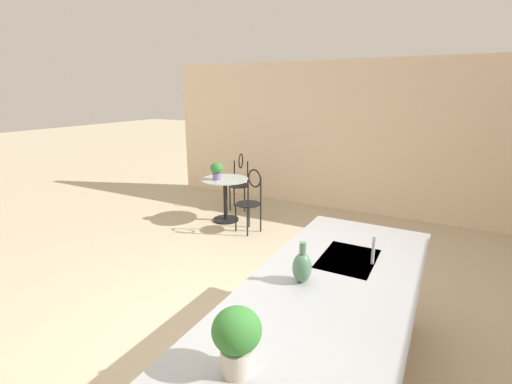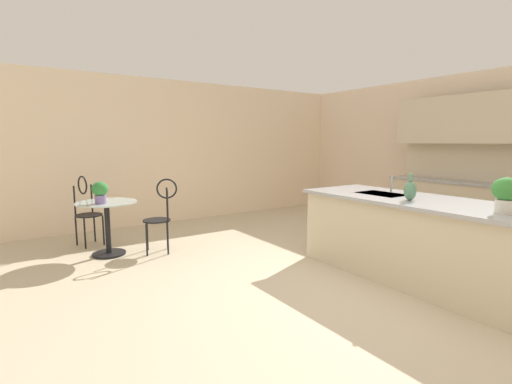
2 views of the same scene
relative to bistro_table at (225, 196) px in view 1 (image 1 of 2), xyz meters
The scene contains 10 objects.
ground_plane 3.25m from the bistro_table, 34.82° to the left, with size 40.00×40.00×0.00m, color beige.
wall_left_window 2.61m from the bistro_table, 131.36° to the left, with size 0.12×7.80×2.70m, color beige.
kitchen_island 3.98m from the bistro_table, 42.43° to the left, with size 2.80×1.06×0.92m.
bistro_table is the anchor object (origin of this frame).
chair_near_window 0.72m from the bistro_table, 66.28° to the left, with size 0.48×0.52×1.04m.
chair_by_island 0.74m from the bistro_table, 169.12° to the right, with size 0.52×0.47×1.04m.
sink_faucet 3.78m from the bistro_table, 50.17° to the left, with size 0.02×0.02×0.22m, color #B2B5BA.
potted_plant_on_table 0.48m from the bistro_table, 40.77° to the right, with size 0.21×0.21×0.29m.
potted_plant_counter_far 4.61m from the bistro_table, 33.77° to the left, with size 0.23×0.23×0.32m.
vase_on_counter 3.87m from the bistro_table, 40.84° to the left, with size 0.13×0.13×0.29m.
Camera 1 is at (2.33, 1.43, 2.16)m, focal length 25.41 mm.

